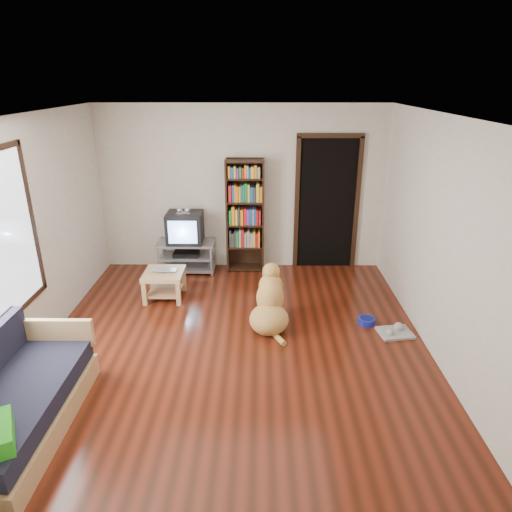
{
  "coord_description": "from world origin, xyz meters",
  "views": [
    {
      "loc": [
        0.29,
        -4.6,
        2.95
      ],
      "look_at": [
        0.24,
        0.62,
        0.9
      ],
      "focal_mm": 32.0,
      "sensor_mm": 36.0,
      "label": 1
    }
  ],
  "objects_px": {
    "grey_rag": "(395,333)",
    "tv_stand": "(187,255)",
    "crt_tv": "(185,227)",
    "laptop": "(163,272)",
    "coffee_table": "(164,280)",
    "dog": "(270,304)",
    "bookshelf": "(245,210)",
    "sofa": "(13,406)",
    "dog_bowl": "(367,321)"
  },
  "relations": [
    {
      "from": "grey_rag",
      "to": "tv_stand",
      "type": "distance_m",
      "value": 3.47
    },
    {
      "from": "crt_tv",
      "to": "laptop",
      "type": "bearing_deg",
      "value": -99.27
    },
    {
      "from": "coffee_table",
      "to": "dog",
      "type": "height_order",
      "value": "dog"
    },
    {
      "from": "bookshelf",
      "to": "sofa",
      "type": "bearing_deg",
      "value": -117.32
    },
    {
      "from": "dog_bowl",
      "to": "crt_tv",
      "type": "xyz_separation_m",
      "value": [
        -2.56,
        1.72,
        0.7
      ]
    },
    {
      "from": "dog_bowl",
      "to": "coffee_table",
      "type": "relative_size",
      "value": 0.4
    },
    {
      "from": "tv_stand",
      "to": "coffee_table",
      "type": "relative_size",
      "value": 1.64
    },
    {
      "from": "sofa",
      "to": "coffee_table",
      "type": "xyz_separation_m",
      "value": [
        0.81,
        2.65,
        0.02
      ]
    },
    {
      "from": "dog_bowl",
      "to": "coffee_table",
      "type": "xyz_separation_m",
      "value": [
        -2.73,
        0.72,
        0.24
      ]
    },
    {
      "from": "laptop",
      "to": "coffee_table",
      "type": "height_order",
      "value": "laptop"
    },
    {
      "from": "grey_rag",
      "to": "sofa",
      "type": "height_order",
      "value": "sofa"
    },
    {
      "from": "grey_rag",
      "to": "coffee_table",
      "type": "relative_size",
      "value": 0.73
    },
    {
      "from": "grey_rag",
      "to": "tv_stand",
      "type": "relative_size",
      "value": 0.44
    },
    {
      "from": "crt_tv",
      "to": "sofa",
      "type": "relative_size",
      "value": 0.32
    },
    {
      "from": "grey_rag",
      "to": "coffee_table",
      "type": "xyz_separation_m",
      "value": [
        -3.03,
        0.97,
        0.27
      ]
    },
    {
      "from": "dog_bowl",
      "to": "sofa",
      "type": "distance_m",
      "value": 4.03
    },
    {
      "from": "dog_bowl",
      "to": "tv_stand",
      "type": "height_order",
      "value": "tv_stand"
    },
    {
      "from": "bookshelf",
      "to": "crt_tv",
      "type": "bearing_deg",
      "value": -175.68
    },
    {
      "from": "crt_tv",
      "to": "coffee_table",
      "type": "bearing_deg",
      "value": -99.54
    },
    {
      "from": "tv_stand",
      "to": "bookshelf",
      "type": "relative_size",
      "value": 0.5
    },
    {
      "from": "dog",
      "to": "grey_rag",
      "type": "bearing_deg",
      "value": -7.95
    },
    {
      "from": "dog_bowl",
      "to": "bookshelf",
      "type": "xyz_separation_m",
      "value": [
        -1.61,
        1.8,
        0.96
      ]
    },
    {
      "from": "crt_tv",
      "to": "dog",
      "type": "height_order",
      "value": "crt_tv"
    },
    {
      "from": "grey_rag",
      "to": "dog",
      "type": "distance_m",
      "value": 1.58
    },
    {
      "from": "crt_tv",
      "to": "coffee_table",
      "type": "distance_m",
      "value": 1.12
    },
    {
      "from": "grey_rag",
      "to": "tv_stand",
      "type": "xyz_separation_m",
      "value": [
        -2.86,
        1.95,
        0.25
      ]
    },
    {
      "from": "sofa",
      "to": "dog_bowl",
      "type": "bearing_deg",
      "value": 28.63
    },
    {
      "from": "crt_tv",
      "to": "bookshelf",
      "type": "xyz_separation_m",
      "value": [
        0.95,
        0.07,
        0.26
      ]
    },
    {
      "from": "dog_bowl",
      "to": "bookshelf",
      "type": "bearing_deg",
      "value": 131.86
    },
    {
      "from": "sofa",
      "to": "laptop",
      "type": "bearing_deg",
      "value": 72.91
    },
    {
      "from": "dog_bowl",
      "to": "coffee_table",
      "type": "height_order",
      "value": "coffee_table"
    },
    {
      "from": "bookshelf",
      "to": "coffee_table",
      "type": "relative_size",
      "value": 3.27
    },
    {
      "from": "laptop",
      "to": "dog_bowl",
      "type": "relative_size",
      "value": 1.63
    },
    {
      "from": "dog_bowl",
      "to": "dog",
      "type": "distance_m",
      "value": 1.27
    },
    {
      "from": "laptop",
      "to": "dog",
      "type": "distance_m",
      "value": 1.66
    },
    {
      "from": "tv_stand",
      "to": "crt_tv",
      "type": "relative_size",
      "value": 1.55
    },
    {
      "from": "laptop",
      "to": "sofa",
      "type": "height_order",
      "value": "sofa"
    },
    {
      "from": "laptop",
      "to": "dog",
      "type": "bearing_deg",
      "value": -25.46
    },
    {
      "from": "coffee_table",
      "to": "dog",
      "type": "relative_size",
      "value": 0.57
    },
    {
      "from": "bookshelf",
      "to": "sofa",
      "type": "xyz_separation_m",
      "value": [
        -1.92,
        -3.72,
        -0.74
      ]
    },
    {
      "from": "laptop",
      "to": "bookshelf",
      "type": "relative_size",
      "value": 0.2
    },
    {
      "from": "crt_tv",
      "to": "dog",
      "type": "relative_size",
      "value": 0.6
    },
    {
      "from": "laptop",
      "to": "crt_tv",
      "type": "bearing_deg",
      "value": 81.33
    },
    {
      "from": "dog_bowl",
      "to": "sofa",
      "type": "bearing_deg",
      "value": -151.37
    },
    {
      "from": "sofa",
      "to": "coffee_table",
      "type": "height_order",
      "value": "sofa"
    },
    {
      "from": "bookshelf",
      "to": "sofa",
      "type": "relative_size",
      "value": 1.0
    },
    {
      "from": "sofa",
      "to": "grey_rag",
      "type": "bearing_deg",
      "value": 23.65
    },
    {
      "from": "crt_tv",
      "to": "dog",
      "type": "bearing_deg",
      "value": -53.21
    },
    {
      "from": "laptop",
      "to": "coffee_table",
      "type": "relative_size",
      "value": 0.65
    },
    {
      "from": "dog",
      "to": "bookshelf",
      "type": "bearing_deg",
      "value": 101.29
    }
  ]
}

